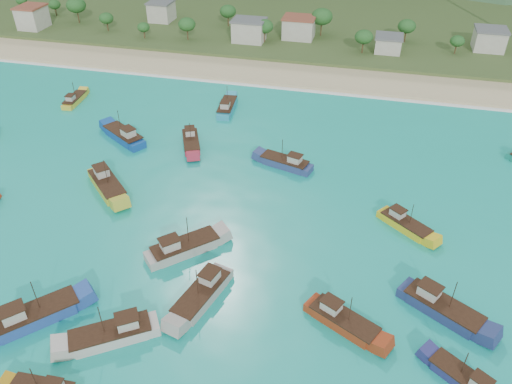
% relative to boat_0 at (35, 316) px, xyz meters
% --- Properties ---
extents(ground, '(600.00, 600.00, 0.00)m').
position_rel_boat_0_xyz_m(ground, '(24.85, 14.21, -0.93)').
color(ground, '#0D9083').
rests_on(ground, ground).
extents(beach, '(400.00, 18.00, 1.20)m').
position_rel_boat_0_xyz_m(beach, '(24.85, 93.21, -0.93)').
color(beach, beige).
rests_on(beach, ground).
extents(land, '(400.00, 110.00, 2.40)m').
position_rel_boat_0_xyz_m(land, '(24.85, 154.21, -0.93)').
color(land, '#385123').
rests_on(land, ground).
extents(surf_line, '(400.00, 2.50, 0.08)m').
position_rel_boat_0_xyz_m(surf_line, '(24.85, 83.71, -0.93)').
color(surf_line, white).
rests_on(surf_line, ground).
extents(village, '(221.34, 26.80, 6.67)m').
position_rel_boat_0_xyz_m(village, '(33.37, 116.65, 3.58)').
color(village, beige).
rests_on(village, ground).
extents(vegetation, '(275.77, 25.40, 8.84)m').
position_rel_boat_0_xyz_m(vegetation, '(23.26, 118.08, 4.29)').
color(vegetation, '#235623').
rests_on(vegetation, ground).
extents(boat_0, '(11.05, 11.49, 7.28)m').
position_rel_boat_0_xyz_m(boat_0, '(0.00, 0.00, 0.00)').
color(boat_0, '#26489B').
rests_on(boat_0, ground).
extents(boat_2, '(10.95, 10.78, 7.01)m').
position_rel_boat_0_xyz_m(boat_2, '(14.62, 17.69, -0.05)').
color(boat_2, '#AAA199').
rests_on(boat_2, ground).
extents(boat_3, '(10.85, 7.64, 6.26)m').
position_rel_boat_0_xyz_m(boat_3, '(40.23, 9.17, -0.18)').
color(boat_3, maroon).
rests_on(boat_3, ground).
extents(boat_4, '(7.10, 10.88, 6.22)m').
position_rel_boat_0_xyz_m(boat_4, '(4.29, 49.56, -0.19)').
color(boat_4, '#AB253B').
rests_on(boat_4, ground).
extents(boat_5, '(11.51, 9.23, 6.82)m').
position_rel_boat_0_xyz_m(boat_5, '(11.57, -0.24, -0.08)').
color(boat_5, beige).
rests_on(boat_5, ground).
extents(boat_9, '(6.27, 11.96, 6.78)m').
position_rel_boat_0_xyz_m(boat_9, '(20.57, 9.13, -0.09)').
color(boat_9, '#A49A94').
rests_on(boat_9, ground).
extents(boat_13, '(11.97, 9.43, 7.06)m').
position_rel_boat_0_xyz_m(boat_13, '(-10.60, 48.48, -0.04)').
color(boat_13, '#104293').
rests_on(boat_13, ground).
extents(boat_16, '(4.19, 10.90, 6.29)m').
position_rel_boat_0_xyz_m(boat_16, '(6.89, 67.50, -0.18)').
color(boat_16, teal).
rests_on(boat_16, ground).
extents(boat_19, '(11.12, 5.96, 6.30)m').
position_rel_boat_0_xyz_m(boat_19, '(25.27, 46.24, -0.18)').
color(boat_19, navy).
rests_on(boat_19, ground).
extents(boat_20, '(9.46, 8.27, 5.76)m').
position_rel_boat_0_xyz_m(boat_20, '(48.28, 32.14, -0.28)').
color(boat_20, yellow).
rests_on(boat_20, ground).
extents(boat_22, '(9.11, 7.50, 5.44)m').
position_rel_boat_0_xyz_m(boat_22, '(55.27, 3.81, -0.33)').
color(boat_22, navy).
rests_on(boat_22, ground).
extents(boat_23, '(11.94, 9.07, 6.99)m').
position_rel_boat_0_xyz_m(boat_23, '(53.10, 14.51, -0.05)').
color(boat_23, navy).
rests_on(boat_23, ground).
extents(boat_25, '(11.38, 11.09, 7.25)m').
position_rel_boat_0_xyz_m(boat_25, '(-5.22, 30.55, -0.00)').
color(boat_25, gold).
rests_on(boat_25, ground).
extents(boat_29, '(3.43, 9.29, 5.38)m').
position_rel_boat_0_xyz_m(boat_29, '(-30.85, 62.83, -0.35)').
color(boat_29, gold).
rests_on(boat_29, ground).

